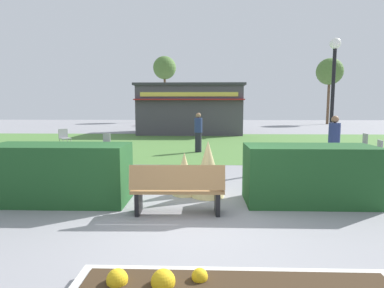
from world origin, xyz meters
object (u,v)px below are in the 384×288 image
at_px(cafe_chair_north, 362,143).
at_px(tree_right_bg, 330,72).
at_px(person_strolling, 198,132).
at_px(person_standing, 334,143).
at_px(tree_left_bg, 165,68).
at_px(parked_car_west_slot, 164,119).
at_px(lamppost_mid, 333,86).
at_px(food_kiosk, 190,109).
at_px(cafe_chair_west, 64,137).
at_px(cafe_chair_east, 383,151).
at_px(park_bench, 178,189).
at_px(trash_bin, 23,186).
at_px(cafe_chair_center, 105,142).

relative_size(cafe_chair_north, tree_right_bg, 0.13).
relative_size(person_strolling, person_standing, 1.00).
distance_m(cafe_chair_north, tree_left_bg, 30.01).
bearing_deg(person_standing, person_strolling, 147.24).
height_order(cafe_chair_north, parked_car_west_slot, parked_car_west_slot).
height_order(lamppost_mid, food_kiosk, lamppost_mid).
xyz_separation_m(person_standing, tree_right_bg, (9.47, 25.56, 4.69)).
bearing_deg(tree_left_bg, cafe_chair_west, -94.32).
relative_size(lamppost_mid, cafe_chair_north, 4.74).
distance_m(cafe_chair_west, cafe_chair_north, 13.11).
relative_size(cafe_chair_east, person_standing, 0.53).
bearing_deg(cafe_chair_west, tree_right_bg, 45.49).
distance_m(person_standing, tree_right_bg, 27.66).
bearing_deg(park_bench, trash_bin, 171.27).
xyz_separation_m(food_kiosk, person_strolling, (0.72, -9.91, -0.89)).
relative_size(person_strolling, parked_car_west_slot, 0.39).
xyz_separation_m(parked_car_west_slot, tree_left_bg, (-0.76, 7.80, 5.88)).
height_order(cafe_chair_west, cafe_chair_center, same).
relative_size(food_kiosk, tree_right_bg, 1.06).
height_order(park_bench, cafe_chair_north, park_bench).
xyz_separation_m(park_bench, trash_bin, (-3.16, 0.49, -0.09)).
height_order(cafe_chair_west, tree_right_bg, tree_right_bg).
bearing_deg(person_strolling, parked_car_west_slot, 141.74).
bearing_deg(lamppost_mid, person_standing, -106.60).
height_order(cafe_chair_west, tree_left_bg, tree_left_bg).
distance_m(lamppost_mid, cafe_chair_east, 2.65).
height_order(person_strolling, person_standing, same).
distance_m(cafe_chair_east, tree_left_bg, 32.13).
height_order(park_bench, parked_car_west_slot, parked_car_west_slot).
height_order(food_kiosk, person_strolling, food_kiosk).
bearing_deg(tree_left_bg, cafe_chair_north, -67.95).
xyz_separation_m(trash_bin, tree_right_bg, (17.11, 29.31, 5.15)).
height_order(park_bench, cafe_chair_east, park_bench).
bearing_deg(park_bench, cafe_chair_west, 123.21).
distance_m(park_bench, tree_left_bg, 35.30).
xyz_separation_m(person_strolling, person_standing, (4.21, -3.85, 0.00)).
relative_size(lamppost_mid, parked_car_west_slot, 0.98).
distance_m(trash_bin, food_kiosk, 17.77).
height_order(trash_bin, cafe_chair_east, cafe_chair_east).
height_order(cafe_chair_east, cafe_chair_center, same).
height_order(cafe_chair_east, person_standing, person_standing).
relative_size(park_bench, tree_left_bg, 0.21).
xyz_separation_m(trash_bin, cafe_chair_east, (9.43, 4.27, 0.13)).
bearing_deg(tree_right_bg, trash_bin, -120.27).
bearing_deg(tree_right_bg, person_strolling, -122.22).
height_order(lamppost_mid, cafe_chair_north, lamppost_mid).
xyz_separation_m(cafe_chair_west, person_standing, (10.61, -5.13, 0.33)).
bearing_deg(lamppost_mid, cafe_chair_north, 43.14).
xyz_separation_m(lamppost_mid, trash_bin, (-7.99, -4.93, -2.26)).
xyz_separation_m(cafe_chair_east, tree_right_bg, (7.68, 25.04, 5.02)).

